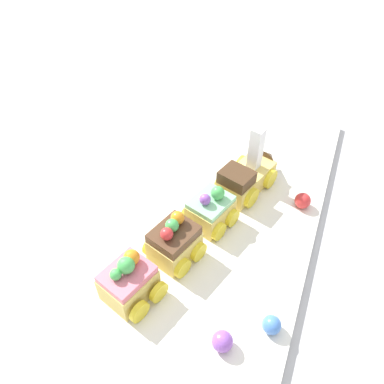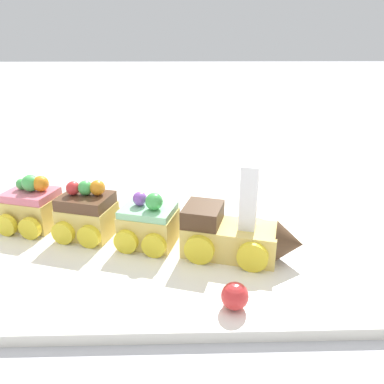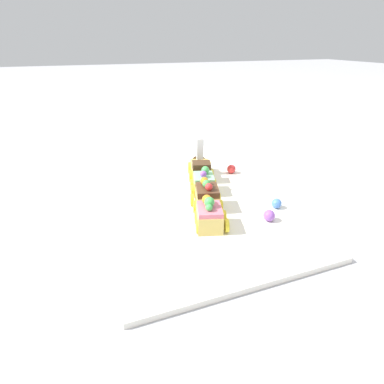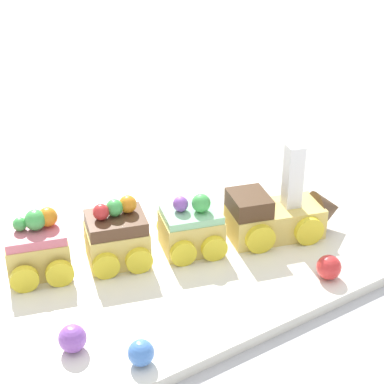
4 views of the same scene
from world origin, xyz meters
name	(u,v)px [view 2 (image 2 of 4)]	position (x,y,z in m)	size (l,w,h in m)	color
ground_plane	(159,231)	(0.00, 0.00, 0.00)	(10.00, 10.00, 0.00)	#B2B2B7
display_board	(159,227)	(0.00, 0.00, 0.01)	(0.70, 0.42, 0.01)	white
cake_train_locomotive	(238,235)	(0.10, -0.08, 0.04)	(0.14, 0.09, 0.11)	#EACC66
cake_car_mint	(149,224)	(-0.01, -0.05, 0.04)	(0.08, 0.08, 0.07)	#EACC66
cake_car_chocolate	(87,214)	(-0.09, -0.03, 0.04)	(0.08, 0.08, 0.07)	#EACC66
cake_car_strawberry	(32,208)	(-0.17, 0.00, 0.04)	(0.08, 0.08, 0.07)	#EACC66
gumball_red	(235,296)	(0.08, -0.18, 0.02)	(0.03, 0.03, 0.03)	red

